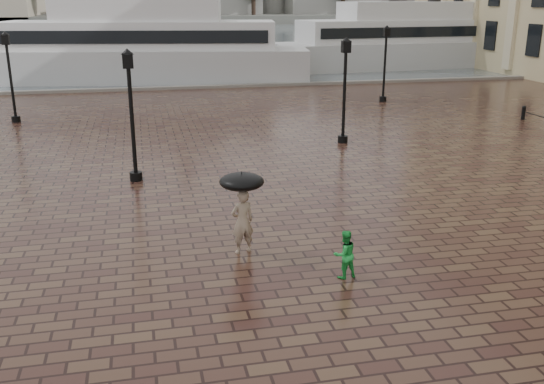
{
  "coord_description": "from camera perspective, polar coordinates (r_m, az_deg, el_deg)",
  "views": [
    {
      "loc": [
        -5.71,
        -11.0,
        6.17
      ],
      "look_at": [
        -2.54,
        3.42,
        1.4
      ],
      "focal_mm": 40.0,
      "sensor_mm": 36.0,
      "label": 1
    }
  ],
  "objects": [
    {
      "name": "street_lamps",
      "position": [
        29.06,
        -4.02,
        10.27
      ],
      "size": [
        21.44,
        14.44,
        4.4
      ],
      "color": "black",
      "rests_on": "ground"
    },
    {
      "name": "quay_edge",
      "position": [
        43.81,
        -4.85,
        9.76
      ],
      "size": [
        80.0,
        0.6,
        0.3
      ],
      "primitive_type": "cube",
      "color": "slate",
      "rests_on": "ground"
    },
    {
      "name": "ferry_far",
      "position": [
        57.7,
        12.27,
        13.74
      ],
      "size": [
        24.39,
        7.96,
        7.86
      ],
      "rotation": [
        0.0,
        0.0,
        0.09
      ],
      "color": "silver",
      "rests_on": "ground"
    },
    {
      "name": "adult_pedestrian",
      "position": [
        15.11,
        -2.81,
        -2.81
      ],
      "size": [
        0.68,
        0.53,
        1.66
      ],
      "primitive_type": "imported",
      "rotation": [
        0.0,
        0.0,
        3.39
      ],
      "color": "gray",
      "rests_on": "ground"
    },
    {
      "name": "harbour_water",
      "position": [
        103.34,
        -9.5,
        14.26
      ],
      "size": [
        240.0,
        240.0,
        0.0
      ],
      "primitive_type": "plane",
      "color": "#4B575C",
      "rests_on": "ground"
    },
    {
      "name": "ferry_near",
      "position": [
        48.14,
        -12.24,
        13.13
      ],
      "size": [
        25.83,
        10.23,
        8.26
      ],
      "rotation": [
        0.0,
        0.0,
        -0.17
      ],
      "color": "silver",
      "rests_on": "ground"
    },
    {
      "name": "far_shore",
      "position": [
        171.17,
        -10.9,
        15.88
      ],
      "size": [
        300.0,
        60.0,
        2.0
      ],
      "primitive_type": "cube",
      "color": "#4C4C47",
      "rests_on": "ground"
    },
    {
      "name": "ground",
      "position": [
        13.84,
        13.61,
        -9.11
      ],
      "size": [
        300.0,
        300.0,
        0.0
      ],
      "primitive_type": "plane",
      "color": "#341C18",
      "rests_on": "ground"
    },
    {
      "name": "umbrella",
      "position": [
        14.78,
        -2.87,
        0.98
      ],
      "size": [
        1.1,
        1.1,
        1.13
      ],
      "color": "black",
      "rests_on": "ground"
    },
    {
      "name": "child_pedestrian",
      "position": [
        13.97,
        6.85,
        -5.84
      ],
      "size": [
        0.63,
        0.54,
        1.15
      ],
      "primitive_type": "imported",
      "rotation": [
        0.0,
        0.0,
        3.34
      ],
      "color": "green",
      "rests_on": "ground"
    }
  ]
}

